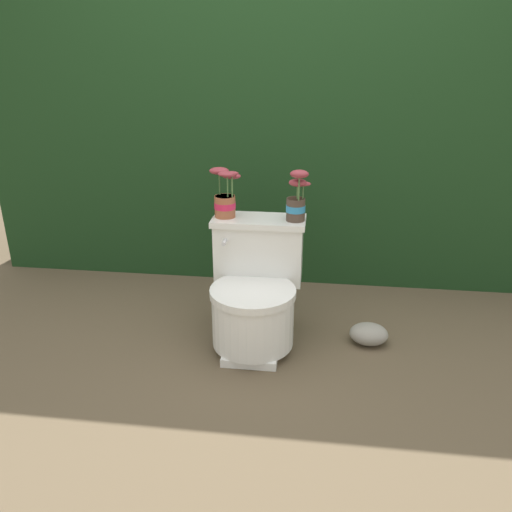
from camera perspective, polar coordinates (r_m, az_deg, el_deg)
ground_plane at (r=2.53m, az=1.39°, el=-11.02°), size 12.00×12.00×0.00m
hedge_backdrop at (r=3.49m, az=3.88°, el=13.15°), size 3.81×0.93×1.70m
toilet at (r=2.50m, az=-0.10°, el=-4.14°), size 0.47×0.56×0.62m
potted_plant_left at (r=2.51m, az=-3.55°, el=6.79°), size 0.16×0.11×0.25m
potted_plant_midleft at (r=2.45m, az=4.67°, el=6.39°), size 0.12×0.12×0.26m
garden_stone at (r=2.64m, az=12.76°, el=-8.68°), size 0.20×0.16×0.11m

